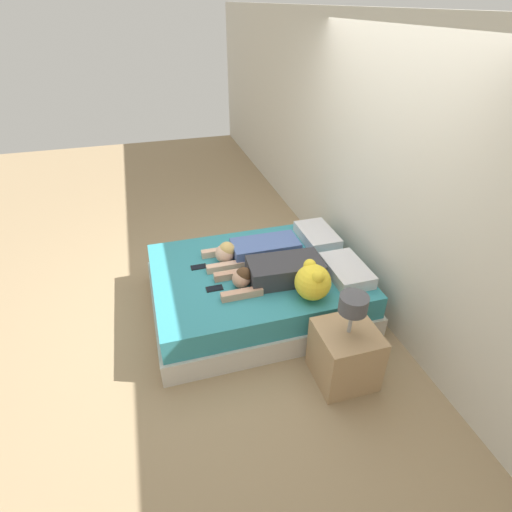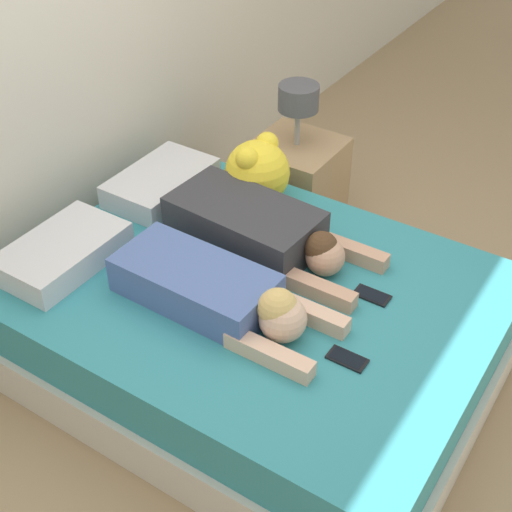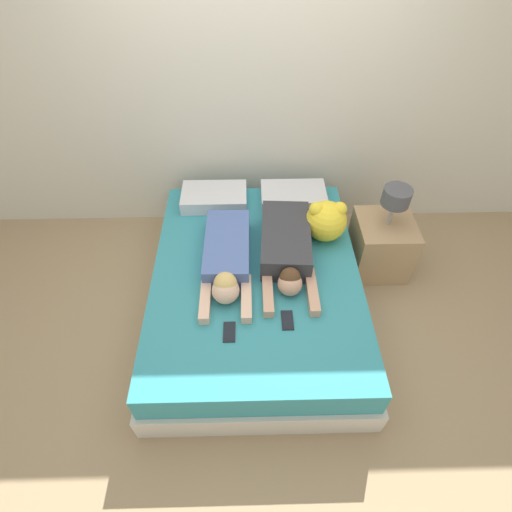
{
  "view_description": "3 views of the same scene",
  "coord_description": "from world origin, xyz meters",
  "views": [
    {
      "loc": [
        3.04,
        -0.89,
        2.66
      ],
      "look_at": [
        0.0,
        0.0,
        0.61
      ],
      "focal_mm": 28.0,
      "sensor_mm": 36.0,
      "label": 1
    },
    {
      "loc": [
        -1.93,
        -1.26,
        2.41
      ],
      "look_at": [
        0.0,
        0.0,
        0.61
      ],
      "focal_mm": 50.0,
      "sensor_mm": 36.0,
      "label": 2
    },
    {
      "loc": [
        -0.04,
        -1.93,
        2.66
      ],
      "look_at": [
        0.0,
        0.0,
        0.61
      ],
      "focal_mm": 28.0,
      "sensor_mm": 36.0,
      "label": 3
    }
  ],
  "objects": [
    {
      "name": "ground_plane",
      "position": [
        0.0,
        0.0,
        0.0
      ],
      "size": [
        12.0,
        12.0,
        0.0
      ],
      "primitive_type": "plane",
      "color": "#9E8460"
    },
    {
      "name": "wall_back",
      "position": [
        0.0,
        1.16,
        1.3
      ],
      "size": [
        12.0,
        0.06,
        2.6
      ],
      "color": "beige",
      "rests_on": "ground_plane"
    },
    {
      "name": "bed",
      "position": [
        0.0,
        0.0,
        0.23
      ],
      "size": [
        1.57,
        2.02,
        0.46
      ],
      "color": "beige",
      "rests_on": "ground_plane"
    },
    {
      "name": "pillow_head_left",
      "position": [
        -0.34,
        0.78,
        0.52
      ],
      "size": [
        0.55,
        0.34,
        0.12
      ],
      "color": "silver",
      "rests_on": "bed"
    },
    {
      "name": "pillow_head_right",
      "position": [
        0.34,
        0.78,
        0.52
      ],
      "size": [
        0.55,
        0.34,
        0.12
      ],
      "color": "silver",
      "rests_on": "bed"
    },
    {
      "name": "person_left",
      "position": [
        -0.21,
        0.04,
        0.54
      ],
      "size": [
        0.35,
        0.96,
        0.22
      ],
      "color": "#4C66A5",
      "rests_on": "bed"
    },
    {
      "name": "person_right",
      "position": [
        0.23,
        0.13,
        0.55
      ],
      "size": [
        0.4,
        0.98,
        0.2
      ],
      "color": "#333338",
      "rests_on": "bed"
    },
    {
      "name": "cell_phone_left",
      "position": [
        -0.18,
        -0.53,
        0.47
      ],
      "size": [
        0.08,
        0.15,
        0.01
      ],
      "color": "black",
      "rests_on": "bed"
    },
    {
      "name": "cell_phone_right",
      "position": [
        0.2,
        -0.45,
        0.47
      ],
      "size": [
        0.08,
        0.15,
        0.01
      ],
      "color": "black",
      "rests_on": "bed"
    },
    {
      "name": "plush_toy",
      "position": [
        0.54,
        0.35,
        0.63
      ],
      "size": [
        0.32,
        0.32,
        0.33
      ],
      "color": "yellow",
      "rests_on": "bed"
    },
    {
      "name": "nightstand",
      "position": [
        1.07,
        0.43,
        0.28
      ],
      "size": [
        0.46,
        0.46,
        0.85
      ],
      "color": "tan",
      "rests_on": "ground_plane"
    }
  ]
}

